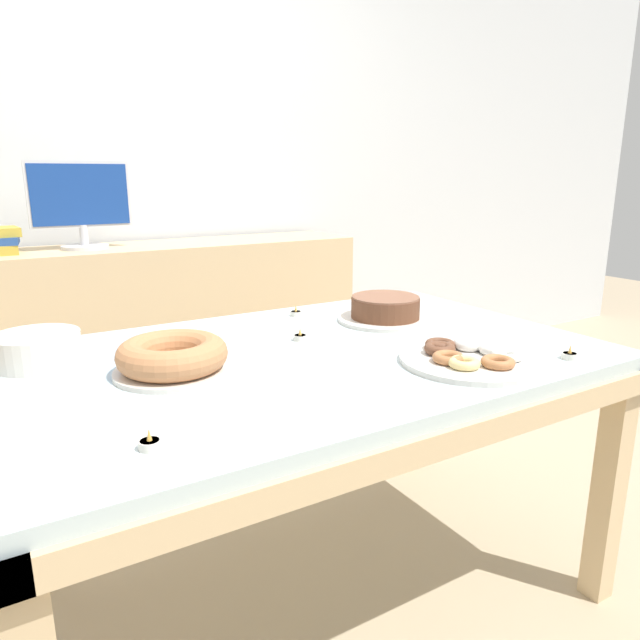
{
  "coord_description": "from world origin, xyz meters",
  "views": [
    {
      "loc": [
        -0.73,
        -1.28,
        1.23
      ],
      "look_at": [
        0.09,
        0.08,
        0.82
      ],
      "focal_mm": 32.0,
      "sensor_mm": 36.0,
      "label": 1
    }
  ],
  "objects_px": {
    "tealight_right_edge": "(570,355)",
    "tealight_centre": "(150,443)",
    "computer_monitor": "(81,205)",
    "cake_golden_bundt": "(173,357)",
    "plate_stack": "(37,349)",
    "tealight_left_edge": "(300,337)",
    "pastry_platter": "(470,357)",
    "tealight_near_cakes": "(296,313)",
    "cake_chocolate_round": "(385,310)"
  },
  "relations": [
    {
      "from": "tealight_centre",
      "to": "tealight_near_cakes",
      "type": "distance_m",
      "value": 0.99
    },
    {
      "from": "tealight_near_cakes",
      "to": "computer_monitor",
      "type": "bearing_deg",
      "value": 114.58
    },
    {
      "from": "cake_chocolate_round",
      "to": "tealight_near_cakes",
      "type": "xyz_separation_m",
      "value": [
        -0.22,
        0.21,
        -0.03
      ]
    },
    {
      "from": "tealight_centre",
      "to": "cake_golden_bundt",
      "type": "bearing_deg",
      "value": 67.15
    },
    {
      "from": "tealight_right_edge",
      "to": "tealight_left_edge",
      "type": "distance_m",
      "value": 0.73
    },
    {
      "from": "plate_stack",
      "to": "tealight_near_cakes",
      "type": "height_order",
      "value": "plate_stack"
    },
    {
      "from": "pastry_platter",
      "to": "tealight_right_edge",
      "type": "distance_m",
      "value": 0.27
    },
    {
      "from": "plate_stack",
      "to": "computer_monitor",
      "type": "bearing_deg",
      "value": 74.99
    },
    {
      "from": "computer_monitor",
      "to": "cake_chocolate_round",
      "type": "distance_m",
      "value": 1.49
    },
    {
      "from": "cake_chocolate_round",
      "to": "computer_monitor",
      "type": "bearing_deg",
      "value": 118.87
    },
    {
      "from": "cake_chocolate_round",
      "to": "cake_golden_bundt",
      "type": "relative_size",
      "value": 1.1
    },
    {
      "from": "cake_golden_bundt",
      "to": "tealight_centre",
      "type": "distance_m",
      "value": 0.39
    },
    {
      "from": "tealight_right_edge",
      "to": "computer_monitor",
      "type": "bearing_deg",
      "value": 115.32
    },
    {
      "from": "computer_monitor",
      "to": "tealight_right_edge",
      "type": "distance_m",
      "value": 2.06
    },
    {
      "from": "tealight_near_cakes",
      "to": "plate_stack",
      "type": "bearing_deg",
      "value": -172.0
    },
    {
      "from": "cake_golden_bundt",
      "to": "plate_stack",
      "type": "bearing_deg",
      "value": 138.04
    },
    {
      "from": "pastry_platter",
      "to": "tealight_centre",
      "type": "bearing_deg",
      "value": -176.16
    },
    {
      "from": "cake_golden_bundt",
      "to": "pastry_platter",
      "type": "height_order",
      "value": "cake_golden_bundt"
    },
    {
      "from": "tealight_right_edge",
      "to": "tealight_centre",
      "type": "bearing_deg",
      "value": 176.93
    },
    {
      "from": "plate_stack",
      "to": "tealight_left_edge",
      "type": "bearing_deg",
      "value": -12.85
    },
    {
      "from": "cake_golden_bundt",
      "to": "pastry_platter",
      "type": "relative_size",
      "value": 0.78
    },
    {
      "from": "computer_monitor",
      "to": "tealight_left_edge",
      "type": "height_order",
      "value": "computer_monitor"
    },
    {
      "from": "computer_monitor",
      "to": "tealight_left_edge",
      "type": "bearing_deg",
      "value": -75.04
    },
    {
      "from": "pastry_platter",
      "to": "tealight_near_cakes",
      "type": "relative_size",
      "value": 9.02
    },
    {
      "from": "computer_monitor",
      "to": "tealight_centre",
      "type": "distance_m",
      "value": 1.82
    },
    {
      "from": "computer_monitor",
      "to": "tealight_centre",
      "type": "height_order",
      "value": "computer_monitor"
    },
    {
      "from": "tealight_left_edge",
      "to": "plate_stack",
      "type": "bearing_deg",
      "value": 167.15
    },
    {
      "from": "computer_monitor",
      "to": "cake_golden_bundt",
      "type": "height_order",
      "value": "computer_monitor"
    },
    {
      "from": "tealight_right_edge",
      "to": "tealight_centre",
      "type": "height_order",
      "value": "same"
    },
    {
      "from": "pastry_platter",
      "to": "plate_stack",
      "type": "xyz_separation_m",
      "value": [
        -0.94,
        0.55,
        0.03
      ]
    },
    {
      "from": "tealight_right_edge",
      "to": "tealight_near_cakes",
      "type": "xyz_separation_m",
      "value": [
        -0.38,
        0.78,
        0.0
      ]
    },
    {
      "from": "cake_golden_bundt",
      "to": "tealight_left_edge",
      "type": "distance_m",
      "value": 0.41
    },
    {
      "from": "plate_stack",
      "to": "tealight_right_edge",
      "type": "distance_m",
      "value": 1.36
    },
    {
      "from": "computer_monitor",
      "to": "tealight_centre",
      "type": "bearing_deg",
      "value": -96.3
    },
    {
      "from": "tealight_centre",
      "to": "computer_monitor",
      "type": "bearing_deg",
      "value": 83.7
    },
    {
      "from": "cake_golden_bundt",
      "to": "plate_stack",
      "type": "relative_size",
      "value": 1.34
    },
    {
      "from": "tealight_right_edge",
      "to": "tealight_near_cakes",
      "type": "relative_size",
      "value": 1.0
    },
    {
      "from": "computer_monitor",
      "to": "plate_stack",
      "type": "bearing_deg",
      "value": -105.01
    },
    {
      "from": "computer_monitor",
      "to": "tealight_centre",
      "type": "relative_size",
      "value": 10.6
    },
    {
      "from": "cake_chocolate_round",
      "to": "tealight_near_cakes",
      "type": "bearing_deg",
      "value": 135.66
    },
    {
      "from": "computer_monitor",
      "to": "cake_golden_bundt",
      "type": "bearing_deg",
      "value": -91.78
    },
    {
      "from": "cake_golden_bundt",
      "to": "tealight_near_cakes",
      "type": "relative_size",
      "value": 7.03
    },
    {
      "from": "cake_chocolate_round",
      "to": "pastry_platter",
      "type": "relative_size",
      "value": 0.85
    },
    {
      "from": "computer_monitor",
      "to": "tealight_right_edge",
      "type": "relative_size",
      "value": 10.6
    },
    {
      "from": "cake_golden_bundt",
      "to": "pastry_platter",
      "type": "xyz_separation_m",
      "value": [
        0.67,
        -0.31,
        -0.03
      ]
    },
    {
      "from": "cake_golden_bundt",
      "to": "tealight_near_cakes",
      "type": "distance_m",
      "value": 0.64
    },
    {
      "from": "pastry_platter",
      "to": "tealight_near_cakes",
      "type": "distance_m",
      "value": 0.68
    },
    {
      "from": "plate_stack",
      "to": "tealight_centre",
      "type": "bearing_deg",
      "value": -78.95
    },
    {
      "from": "computer_monitor",
      "to": "tealight_left_edge",
      "type": "distance_m",
      "value": 1.41
    },
    {
      "from": "tealight_centre",
      "to": "pastry_platter",
      "type": "bearing_deg",
      "value": 3.84
    }
  ]
}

